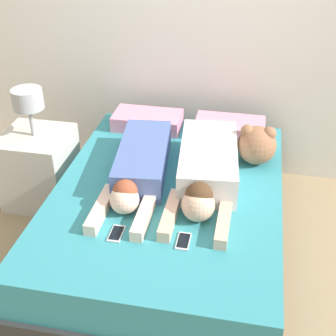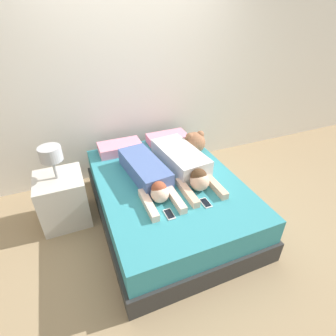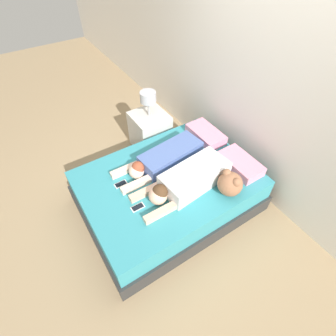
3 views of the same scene
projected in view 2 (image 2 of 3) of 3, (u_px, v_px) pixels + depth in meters
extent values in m
plane|color=#9E8460|center=(168.00, 215.00, 3.05)|extent=(12.00, 12.00, 0.00)
cube|color=white|center=(133.00, 77.00, 3.23)|extent=(12.00, 0.06, 2.60)
cube|color=#2D2D2D|center=(168.00, 207.00, 2.99)|extent=(1.48, 1.99, 0.23)
cube|color=teal|center=(168.00, 190.00, 2.85)|extent=(1.42, 1.93, 0.27)
cube|color=pink|center=(120.00, 148.00, 3.26)|extent=(0.52, 0.29, 0.12)
cube|color=pink|center=(168.00, 139.00, 3.46)|extent=(0.52, 0.29, 0.12)
cube|color=#4C66A5|center=(145.00, 168.00, 2.79)|extent=(0.39, 0.79, 0.19)
sphere|color=beige|center=(160.00, 194.00, 2.44)|extent=(0.17, 0.17, 0.17)
sphere|color=#99472D|center=(159.00, 189.00, 2.44)|extent=(0.15, 0.15, 0.15)
cube|color=beige|center=(148.00, 204.00, 2.39)|extent=(0.07, 0.42, 0.07)
cube|color=beige|center=(175.00, 197.00, 2.48)|extent=(0.07, 0.42, 0.07)
cube|color=silver|center=(180.00, 158.00, 2.95)|extent=(0.43, 0.79, 0.21)
sphere|color=beige|center=(200.00, 181.00, 2.59)|extent=(0.19, 0.19, 0.19)
sphere|color=#4C331E|center=(199.00, 176.00, 2.58)|extent=(0.16, 0.16, 0.16)
cube|color=beige|center=(187.00, 192.00, 2.54)|extent=(0.07, 0.42, 0.07)
cube|color=beige|center=(214.00, 185.00, 2.64)|extent=(0.07, 0.42, 0.07)
cube|color=silver|center=(169.00, 214.00, 2.33)|extent=(0.07, 0.14, 0.01)
cube|color=black|center=(169.00, 214.00, 2.33)|extent=(0.06, 0.12, 0.00)
cube|color=silver|center=(206.00, 203.00, 2.46)|extent=(0.07, 0.14, 0.01)
cube|color=black|center=(206.00, 203.00, 2.45)|extent=(0.06, 0.12, 0.00)
sphere|color=#996647|center=(195.00, 143.00, 3.20)|extent=(0.26, 0.26, 0.26)
sphere|color=#996647|center=(190.00, 136.00, 3.13)|extent=(0.09, 0.09, 0.09)
sphere|color=#996647|center=(200.00, 134.00, 3.17)|extent=(0.09, 0.09, 0.09)
cube|color=beige|center=(63.00, 199.00, 2.84)|extent=(0.49, 0.49, 0.57)
cylinder|color=#999999|center=(55.00, 169.00, 2.63)|extent=(0.03, 0.03, 0.21)
cylinder|color=#B2B2B7|center=(50.00, 154.00, 2.53)|extent=(0.22, 0.22, 0.14)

